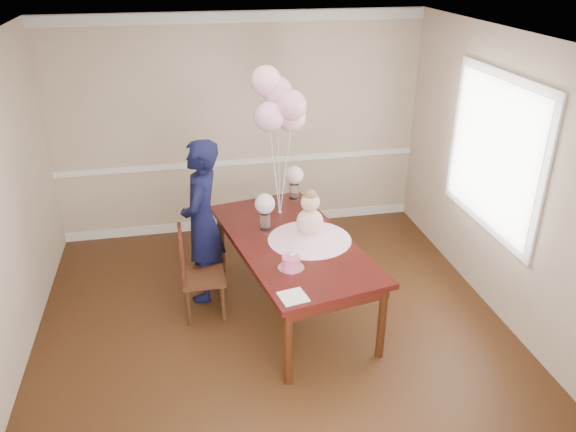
{
  "coord_description": "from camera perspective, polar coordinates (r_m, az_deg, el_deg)",
  "views": [
    {
      "loc": [
        -0.74,
        -4.14,
        3.37
      ],
      "look_at": [
        0.2,
        0.55,
        1.05
      ],
      "focal_mm": 35.0,
      "sensor_mm": 36.0,
      "label": 1
    }
  ],
  "objects": [
    {
      "name": "roses_far",
      "position": [
        6.2,
        0.65,
        4.17
      ],
      "size": [
        0.2,
        0.2,
        0.2
      ],
      "primitive_type": "sphere",
      "color": "white",
      "rests_on": "rose_vase_far"
    },
    {
      "name": "balloon_ribbon_e",
      "position": [
        5.82,
        -0.26,
        4.35
      ],
      "size": [
        0.13,
        0.1,
        0.83
      ],
      "primitive_type": "cylinder",
      "rotation": [
        -0.09,
        0.17,
        0.19
      ],
      "color": "white",
      "rests_on": "balloon_weight"
    },
    {
      "name": "baby_skirt",
      "position": [
        5.4,
        2.21,
        -1.88
      ],
      "size": [
        0.95,
        0.95,
        0.11
      ],
      "primitive_type": "cone",
      "rotation": [
        0.0,
        0.0,
        0.19
      ],
      "color": "#FFBBE2",
      "rests_on": "dining_table_top"
    },
    {
      "name": "dining_table_top",
      "position": [
        5.43,
        0.43,
        -2.69
      ],
      "size": [
        1.45,
        2.29,
        0.05
      ],
      "primitive_type": "cube",
      "rotation": [
        0.0,
        0.0,
        0.19
      ],
      "color": "black",
      "rests_on": "table_leg_fl"
    },
    {
      "name": "napkin",
      "position": [
        4.58,
        0.52,
        -8.2
      ],
      "size": [
        0.25,
        0.25,
        0.01
      ],
      "primitive_type": "cube",
      "rotation": [
        0.0,
        0.0,
        0.19
      ],
      "color": "white",
      "rests_on": "dining_table_top"
    },
    {
      "name": "chair_slat_top",
      "position": [
        5.38,
        -10.91,
        -2.17
      ],
      "size": [
        0.03,
        0.37,
        0.05
      ],
      "primitive_type": "cube",
      "rotation": [
        0.0,
        0.0,
        0.0
      ],
      "color": "#3E1711",
      "rests_on": "dining_chair_seat"
    },
    {
      "name": "balloon_ribbon_b",
      "position": [
        5.73,
        -0.25,
        4.82
      ],
      "size": [
        0.12,
        0.04,
        0.99
      ],
      "primitive_type": "cylinder",
      "rotation": [
        0.05,
        0.1,
        0.19
      ],
      "color": "silver",
      "rests_on": "balloon_weight"
    },
    {
      "name": "balloon_ribbon_d",
      "position": [
        5.74,
        -1.48,
        5.98
      ],
      "size": [
        0.11,
        0.09,
        1.21
      ],
      "primitive_type": "cylinder",
      "rotation": [
        -0.09,
        -0.07,
        0.19
      ],
      "color": "white",
      "rests_on": "balloon_weight"
    },
    {
      "name": "table_leg_fr",
      "position": [
        5.09,
        9.51,
        -10.57
      ],
      "size": [
        0.09,
        0.09,
        0.74
      ],
      "primitive_type": "cylinder",
      "rotation": [
        0.0,
        0.0,
        0.19
      ],
      "color": "black",
      "rests_on": "floor"
    },
    {
      "name": "baby_torso",
      "position": [
        5.34,
        2.24,
        -0.57
      ],
      "size": [
        0.26,
        0.26,
        0.26
      ],
      "primitive_type": "sphere",
      "color": "pink",
      "rests_on": "baby_skirt"
    },
    {
      "name": "crown_molding",
      "position": [
        6.71,
        -5.31,
        19.47
      ],
      "size": [
        4.5,
        0.02,
        0.12
      ],
      "primitive_type": "cube",
      "color": "silver",
      "rests_on": "wall_back"
    },
    {
      "name": "balloon_b",
      "position": [
        5.52,
        0.37,
        11.2
      ],
      "size": [
        0.3,
        0.3,
        0.3
      ],
      "primitive_type": "sphere",
      "color": "#E7A3B4",
      "rests_on": "balloon_ribbon_b"
    },
    {
      "name": "dining_chair_seat",
      "position": [
        5.61,
        -8.6,
        -6.14
      ],
      "size": [
        0.41,
        0.41,
        0.05
      ],
      "primitive_type": "cube",
      "rotation": [
        0.0,
        0.0,
        0.0
      ],
      "color": "#3A1D0F",
      "rests_on": "chair_leg_fl"
    },
    {
      "name": "baby_hair",
      "position": [
        5.23,
        2.29,
        2.04
      ],
      "size": [
        0.13,
        0.13,
        0.13
      ],
      "primitive_type": "sphere",
      "color": "brown",
      "rests_on": "baby_head"
    },
    {
      "name": "balloon_e",
      "position": [
        5.7,
        0.32,
        10.03
      ],
      "size": [
        0.3,
        0.3,
        0.3
      ],
      "primitive_type": "sphere",
      "color": "#FBB2C2",
      "rests_on": "balloon_ribbon_e"
    },
    {
      "name": "balloon_ribbon_c",
      "position": [
        5.76,
        -0.94,
        5.52
      ],
      "size": [
        0.01,
        0.1,
        1.1
      ],
      "primitive_type": "cylinder",
      "rotation": [
        -0.09,
        0.02,
        0.19
      ],
      "color": "white",
      "rests_on": "balloon_weight"
    },
    {
      "name": "wall_back",
      "position": [
        6.98,
        -4.89,
        8.98
      ],
      "size": [
        4.5,
        0.02,
        2.7
      ],
      "primitive_type": "cube",
      "color": "tan",
      "rests_on": "floor"
    },
    {
      "name": "birthday_cake",
      "position": [
        4.93,
        0.31,
        -4.7
      ],
      "size": [
        0.19,
        0.19,
        0.11
      ],
      "primitive_type": "cylinder",
      "rotation": [
        0.0,
        0.0,
        0.19
      ],
      "color": "#DC457C",
      "rests_on": "cake_platter"
    },
    {
      "name": "chair_leg_fl",
      "position": [
        5.58,
        -10.08,
        -9.12
      ],
      "size": [
        0.04,
        0.04,
        0.4
      ],
      "primitive_type": "cylinder",
      "rotation": [
        0.0,
        0.0,
        0.0
      ],
      "color": "#341C0E",
      "rests_on": "floor"
    },
    {
      "name": "ceiling",
      "position": [
        4.25,
        -1.29,
        16.85
      ],
      "size": [
        4.5,
        5.0,
        0.02
      ],
      "primitive_type": "cube",
      "color": "silver",
      "rests_on": "wall_back"
    },
    {
      "name": "chair_rail_trim",
      "position": [
        7.11,
        -4.74,
        5.49
      ],
      "size": [
        4.5,
        0.02,
        0.07
      ],
      "primitive_type": "cube",
      "color": "white",
      "rests_on": "wall_back"
    },
    {
      "name": "roses_near",
      "position": [
        5.51,
        -2.38,
        1.26
      ],
      "size": [
        0.2,
        0.2,
        0.2
      ],
      "primitive_type": "sphere",
      "color": "beige",
      "rests_on": "rose_vase_near"
    },
    {
      "name": "rose_vase_near",
      "position": [
        5.59,
        -2.34,
        -0.53
      ],
      "size": [
        0.12,
        0.12,
        0.17
      ],
      "primitive_type": "cylinder",
      "rotation": [
        0.0,
        0.0,
        0.19
      ],
      "color": "white",
      "rests_on": "dining_table_top"
    },
    {
      "name": "chair_leg_fr",
      "position": [
        5.59,
        -6.59,
        -8.8
      ],
      "size": [
        0.04,
        0.04,
        0.4
      ],
      "primitive_type": "cylinder",
      "rotation": [
        0.0,
        0.0,
        0.0
      ],
      "color": "#3C1F10",
      "rests_on": "floor"
    },
    {
      "name": "wall_right",
      "position": [
        5.49,
        22.67,
        2.23
      ],
      "size": [
        0.02,
        5.0,
        2.7
      ],
      "primitive_type": "cube",
      "color": "tan",
      "rests_on": "floor"
    },
    {
      "name": "rose_vase_far",
      "position": [
        6.27,
        0.64,
        2.55
      ],
      "size": [
        0.12,
        0.12,
        0.17
      ],
      "primitive_type": "cylinder",
      "rotation": [
        0.0,
        0.0,
        0.19
      ],
      "color": "white",
      "rests_on": "dining_table_top"
    },
    {
      "name": "cake_flower_a",
      "position": [
        4.89,
        0.31,
        -4.0
      ],
      "size": [
        0.03,
        0.03,
        0.03
      ],
      "primitive_type": "sphere",
      "color": "silver",
      "rests_on": "birthday_cake"
    },
    {
      "name": "chair_back_post_l",
      "position": [
        5.32,
        -10.68,
        -4.79
      ],
      "size": [
        0.04,
        0.04,
        0.52
      ],
      "primitive_type": "cylinder",
      "rotation": [
        0.0,
        0.0,
        0.0
      ],
      "color": "#3A160F",
      "rests_on": "dining_chair_seat"
    },
    {
      "name": "cake_flower_b",
      "position": [
        4.92,
        0.56,
        -3.82
      ],
      "size": [
        0.03,
        0.03,
        0.03
      ],
      "primitive_type": "sphere",
      "color": "white",
      "rests_on": "birthday_cake"
    },
    {
      "name": "chair_back_post_r",
      "position": [
        5.61,
        -10.81,
        -3.06
      ],
      "size": [
        0.04,
        0.04,
        0.52
      ],
      "primitive_type": "cylinder",
      "rotation": [
        0.0,
        0.0,
        0.0
      ],
      "color": "#38130F",
      "rests_on": "dining_chair_seat"
    },
    {
      "name": "table_leg_fl",
      "position": [
        4.75,
        0.01,
        -13.17
      ],
      "size": [
        0.09,
        0.09,
        0.74
      ],
      "primitive_type": "cylinder",
      "rotation": [
        0.0,
        0.0,
        0.19
      ],
      "color": "black",
      "rests_on": "floor"
    },
    {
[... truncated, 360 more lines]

